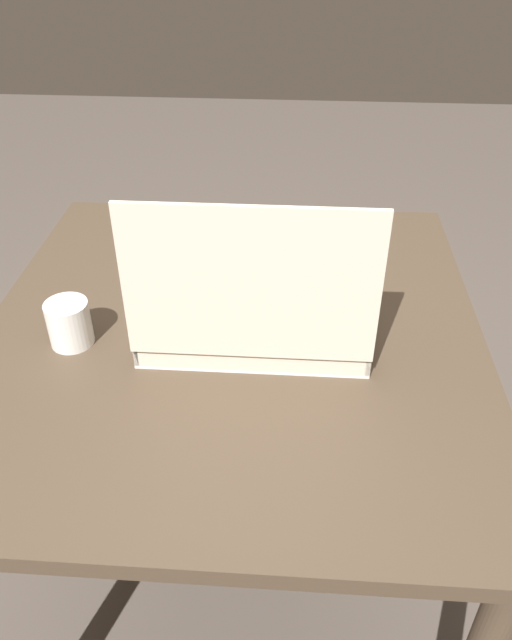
{
  "coord_description": "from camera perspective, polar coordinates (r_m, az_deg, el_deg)",
  "views": [
    {
      "loc": [
        -0.11,
        0.91,
        1.45
      ],
      "look_at": [
        -0.04,
        0.01,
        0.79
      ],
      "focal_mm": 35.0,
      "sensor_mm": 36.0,
      "label": 1
    }
  ],
  "objects": [
    {
      "name": "donut_box",
      "position": [
        1.07,
        -0.33,
        0.57
      ],
      "size": [
        0.39,
        0.26,
        0.31
      ],
      "color": "white",
      "rests_on": "dining_table"
    },
    {
      "name": "dining_table",
      "position": [
        1.21,
        -2.06,
        -4.85
      ],
      "size": [
        0.91,
        0.99,
        0.77
      ],
      "color": "#4C3D2D",
      "rests_on": "ground_plane"
    },
    {
      "name": "paper_napkin",
      "position": [
        1.33,
        1.43,
        5.48
      ],
      "size": [
        0.14,
        0.13,
        0.01
      ],
      "color": "silver",
      "rests_on": "dining_table"
    },
    {
      "name": "coffee_mug",
      "position": [
        1.12,
        -16.72,
        -0.22
      ],
      "size": [
        0.08,
        0.08,
        0.08
      ],
      "color": "white",
      "rests_on": "dining_table"
    },
    {
      "name": "ground_plane",
      "position": [
        1.72,
        -1.56,
        -21.71
      ],
      "size": [
        8.0,
        8.0,
        0.0
      ],
      "primitive_type": "plane",
      "color": "#564C44"
    }
  ]
}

